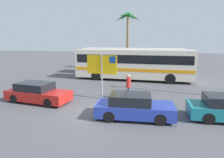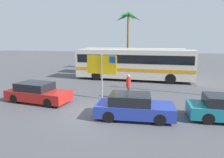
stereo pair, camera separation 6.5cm
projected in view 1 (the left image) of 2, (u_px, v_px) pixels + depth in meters
ground at (100, 113)px, 11.35m from camera, size 120.00×120.00×0.00m
bus_front_coach at (133, 63)px, 20.65m from camera, size 11.99×2.54×3.17m
bus_rear_coach at (132, 60)px, 24.04m from camera, size 11.99×2.54×3.17m
ferry_sign at (102, 66)px, 13.74m from camera, size 2.20×0.25×3.20m
car_red at (38, 93)px, 13.34m from camera, size 4.45×2.09×1.32m
car_blue at (134, 107)px, 10.53m from camera, size 4.23×2.07×1.32m
pedestrian_crossing_lot at (128, 85)px, 13.87m from camera, size 0.32×0.32×1.78m
palm_tree_seaside at (128, 23)px, 26.83m from camera, size 3.60×3.66×7.87m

